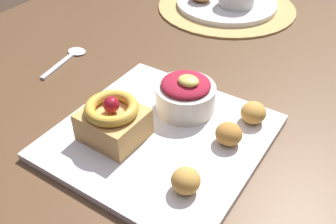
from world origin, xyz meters
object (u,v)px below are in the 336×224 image
Objects in this scene: cake_slice at (113,120)px; berry_ramekin at (186,94)px; front_plate at (161,137)px; fritter_front at (186,181)px; spoon at (69,57)px; fritter_back at (229,134)px; back_plate at (227,4)px; fritter_middle at (253,113)px.

cake_slice is 0.13m from berry_ramekin.
fritter_front reaches higher than front_plate.
front_plate is 0.30m from spoon.
berry_ramekin is 2.43× the size of fritter_back.
fritter_front is 0.41m from spoon.
fritter_back is 0.31× the size of spoon.
fritter_front is at bearing -58.75° from berry_ramekin.
berry_ramekin is 0.44m from back_plate.
berry_ramekin is 2.50× the size of fritter_front.
cake_slice is at bearing -81.49° from back_plate.
berry_ramekin is at bearing 65.07° from cake_slice.
berry_ramekin is 0.11m from fritter_middle.
berry_ramekin is at bearing 90.90° from front_plate.
spoon is at bearing 171.00° from fritter_back.
back_plate is (-0.24, 0.39, -0.02)m from fritter_middle.
cake_slice is 0.93× the size of berry_ramekin.
berry_ramekin is at bearing -163.81° from fritter_middle.
front_plate is 0.08m from cake_slice.
berry_ramekin reaches higher than fritter_middle.
fritter_middle is at bearing 16.19° from berry_ramekin.
cake_slice reaches higher than back_plate.
berry_ramekin reaches higher than fritter_back.
fritter_middle is (0.10, 0.10, 0.02)m from front_plate.
front_plate is at bearing -118.15° from spoon.
fritter_middle is 1.03× the size of fritter_back.
front_plate is 0.08m from berry_ramekin.
fritter_middle is 0.39m from spoon.
fritter_front is 0.17m from fritter_middle.
back_plate reaches higher than front_plate.
back_plate reaches higher than spoon.
cake_slice is 0.14m from fritter_front.
fritter_front is 0.15× the size of back_plate.
back_plate is 0.42m from spoon.
fritter_front is 0.61m from back_plate.
front_plate is 7.65× the size of fritter_front.
cake_slice is at bearing -151.54° from fritter_back.
cake_slice is at bearing -130.17° from spoon.
fritter_front is at bearing -68.73° from back_plate.
back_plate is at bearing -30.51° from spoon.
fritter_front is at bearing -39.60° from front_plate.
front_plate is 1.18× the size of back_plate.
spoon is (-0.37, 0.17, -0.03)m from fritter_front.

